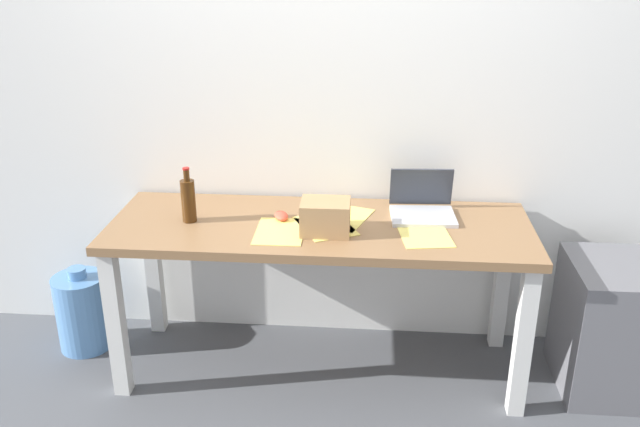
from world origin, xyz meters
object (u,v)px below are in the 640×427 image
(laptop_right, at_px, (422,207))
(filing_cabinet, at_px, (608,326))
(cardboard_box, at_px, (325,217))
(desk, at_px, (320,245))
(beer_bottle, at_px, (188,200))
(water_cooler_jug, at_px, (83,311))
(computer_mouse, at_px, (281,216))

(laptop_right, height_order, filing_cabinet, laptop_right)
(cardboard_box, bearing_deg, desk, 108.92)
(beer_bottle, relative_size, water_cooler_jug, 0.57)
(filing_cabinet, bearing_deg, computer_mouse, 177.47)
(beer_bottle, bearing_deg, water_cooler_jug, 171.12)
(desk, distance_m, cardboard_box, 0.20)
(laptop_right, relative_size, water_cooler_jug, 0.69)
(desk, bearing_deg, filing_cabinet, -1.25)
(desk, bearing_deg, beer_bottle, -178.49)
(filing_cabinet, bearing_deg, desk, 178.75)
(water_cooler_jug, bearing_deg, filing_cabinet, -2.49)
(desk, relative_size, cardboard_box, 8.94)
(computer_mouse, xyz_separation_m, cardboard_box, (0.21, -0.13, 0.05))
(computer_mouse, relative_size, water_cooler_jug, 0.23)
(beer_bottle, bearing_deg, desk, 1.51)
(water_cooler_jug, height_order, filing_cabinet, filing_cabinet)
(cardboard_box, bearing_deg, laptop_right, 28.17)
(computer_mouse, distance_m, water_cooler_jug, 1.18)
(laptop_right, bearing_deg, filing_cabinet, -11.15)
(beer_bottle, relative_size, cardboard_box, 1.20)
(laptop_right, bearing_deg, water_cooler_jug, -177.97)
(laptop_right, bearing_deg, computer_mouse, -170.87)
(computer_mouse, xyz_separation_m, filing_cabinet, (1.50, -0.07, -0.47))
(laptop_right, distance_m, water_cooler_jug, 1.78)
(laptop_right, relative_size, cardboard_box, 1.43)
(water_cooler_jug, bearing_deg, cardboard_box, -7.86)
(desk, height_order, cardboard_box, cardboard_box)
(computer_mouse, bearing_deg, cardboard_box, -51.86)
(desk, height_order, filing_cabinet, desk)
(computer_mouse, bearing_deg, desk, -32.46)
(desk, xyz_separation_m, laptop_right, (0.46, 0.14, 0.14))
(filing_cabinet, bearing_deg, beer_bottle, 179.60)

